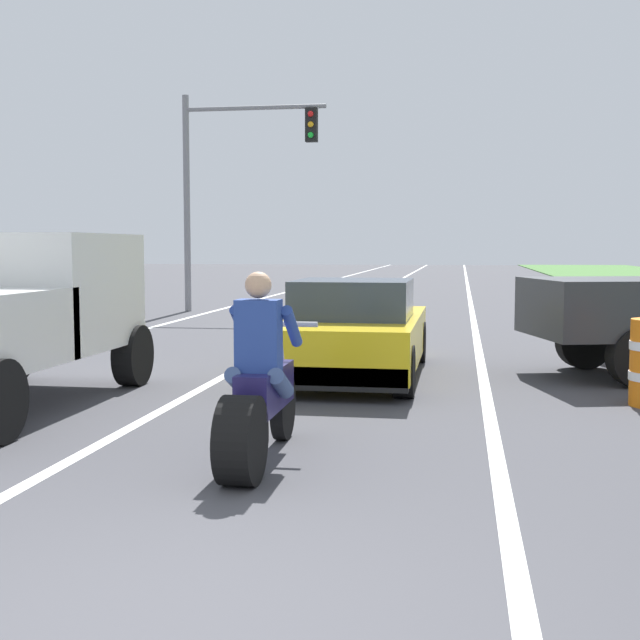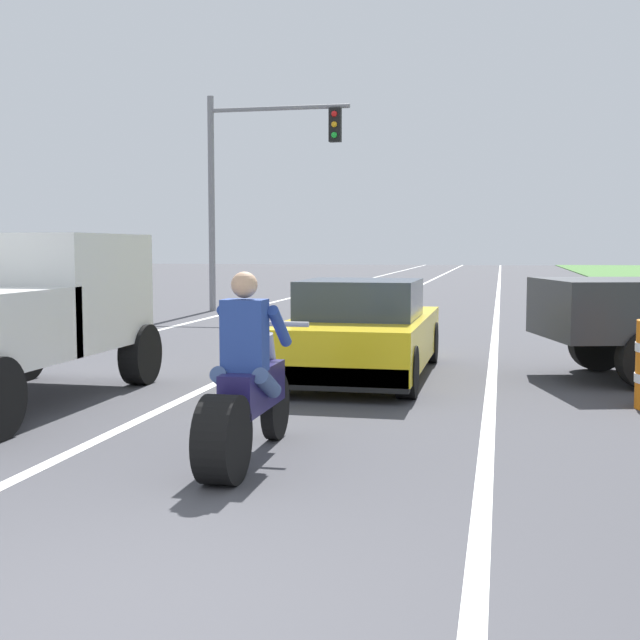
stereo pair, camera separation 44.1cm
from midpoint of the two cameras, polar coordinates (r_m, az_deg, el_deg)
ground_plane at (r=4.30m, az=-13.00°, el=-20.26°), size 160.00×160.00×0.00m
lane_stripe_left_solid at (r=24.62m, az=-4.58°, el=0.75°), size 0.14×120.00×0.01m
lane_stripe_right_solid at (r=23.58m, az=12.42°, el=0.46°), size 0.14×120.00×0.01m
lane_stripe_centre_dashed at (r=23.84m, az=3.73°, el=0.62°), size 0.14×120.00×0.01m
motorcycle_with_rider at (r=7.05m, az=-3.31°, el=-5.07°), size 0.70×2.21×1.62m
sports_car_yellow at (r=11.75m, az=3.94°, el=-0.85°), size 1.84×4.30×1.37m
pickup_truck_left_lane_white at (r=10.17m, az=-19.43°, el=0.67°), size 2.02×4.80×1.98m
traffic_light_mast_near at (r=23.75m, az=-4.07°, el=10.15°), size 4.04×0.34×6.00m
construction_barrel_mid at (r=14.33m, az=20.85°, el=-0.61°), size 0.58×0.58×1.00m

